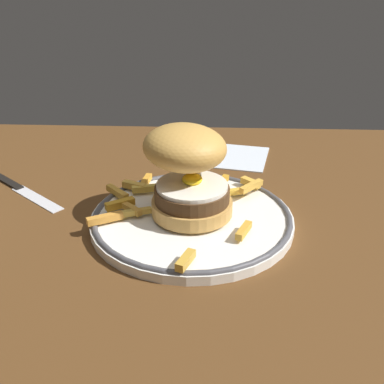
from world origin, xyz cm
name	(u,v)px	position (x,y,z in cm)	size (l,w,h in cm)	color
ground_plane	(235,255)	(0.00, 0.00, -2.00)	(117.74, 85.85, 4.00)	#553418
dinner_plate	(192,218)	(-5.58, 4.03, 0.84)	(26.17, 26.17, 1.60)	white
burger	(188,168)	(-6.18, 5.26, 7.38)	(13.70, 13.87, 11.35)	tan
fries_pile	(172,198)	(-8.41, 7.08, 2.08)	(22.62, 23.52, 1.61)	gold
knife	(19,187)	(-32.08, 13.06, 0.26)	(14.88, 12.56, 0.70)	black
napkin	(238,157)	(1.33, 26.88, 0.20)	(9.85, 11.27, 0.40)	silver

